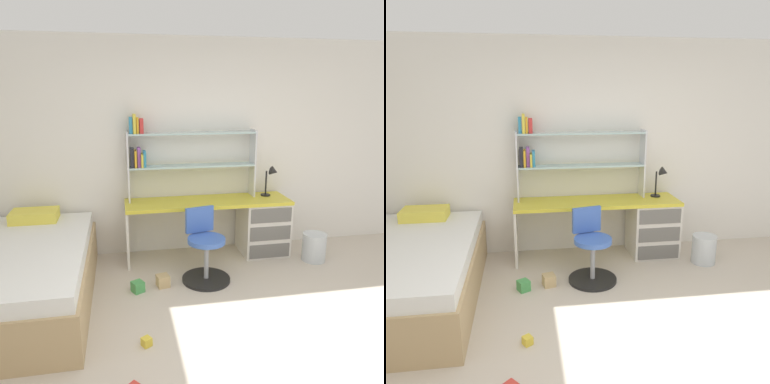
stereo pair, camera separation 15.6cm
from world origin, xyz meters
The scene contains 10 objects.
room_shell centered at (-1.27, 1.27, 1.30)m, with size 6.04×5.98×2.61m.
desk centered at (0.65, 2.20, 0.40)m, with size 1.98×0.53×0.72m.
bookshelf_hutch centered at (-0.23, 2.35, 1.29)m, with size 1.55×0.22×1.02m.
desk_lamp centered at (0.94, 2.25, 0.97)m, with size 0.20×0.17×0.38m.
swivel_chair centered at (-0.04, 1.60, 0.31)m, with size 0.52×0.52×0.78m.
bed_platform centered at (-1.86, 1.44, 0.29)m, with size 1.27×2.08×0.70m.
waste_bin centered at (1.35, 1.83, 0.17)m, with size 0.28×0.28×0.34m, color silver.
toy_block_natural_0 centered at (-0.51, 1.52, 0.06)m, with size 0.12×0.12×0.12m, color tan.
toy_block_green_1 centered at (-0.78, 1.46, 0.06)m, with size 0.11×0.11×0.11m, color #479E51.
toy_block_yellow_2 centered at (-0.75, 0.58, 0.04)m, with size 0.07×0.07×0.07m, color gold.
Camera 2 is at (-0.73, -2.14, 1.97)m, focal length 35.81 mm.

